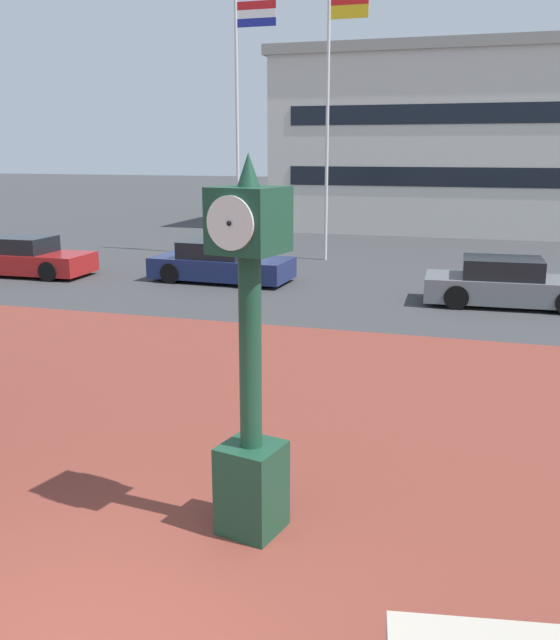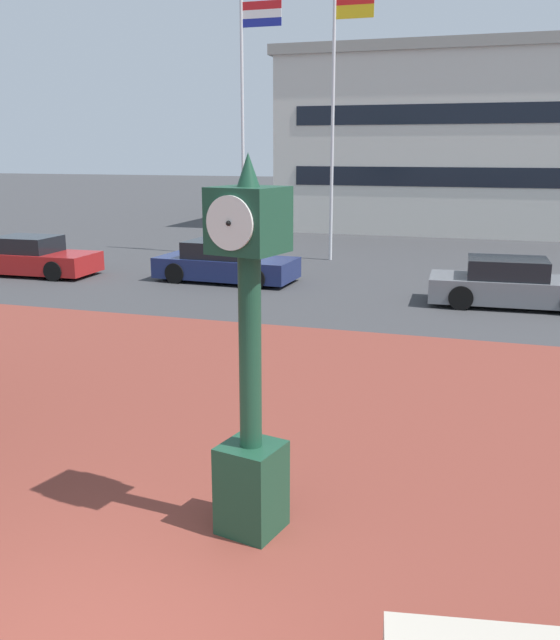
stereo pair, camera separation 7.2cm
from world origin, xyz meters
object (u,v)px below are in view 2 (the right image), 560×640
(car_street_near, at_px, (513,285))
(car_street_far, at_px, (225,263))
(car_street_mid, at_px, (32,258))
(civic_building, at_px, (524,141))
(flagpole_secondary, at_px, (336,107))
(flagpole_primary, at_px, (246,109))
(street_clock, at_px, (250,370))

(car_street_near, bearing_deg, car_street_far, -99.83)
(car_street_mid, bearing_deg, civic_building, 142.86)
(flagpole_secondary, bearing_deg, car_street_far, -113.98)
(car_street_far, relative_size, flagpole_primary, 0.47)
(flagpole_primary, distance_m, flagpole_secondary, 3.46)
(car_street_mid, xyz_separation_m, flagpole_secondary, (8.91, 6.06, 4.99))
(civic_building, bearing_deg, street_clock, -95.77)
(car_street_far, bearing_deg, flagpole_primary, -165.08)
(car_street_near, height_order, car_street_far, same)
(car_street_far, distance_m, flagpole_secondary, 7.61)
(car_street_far, bearing_deg, flagpole_secondary, 158.83)
(car_street_mid, relative_size, flagpole_primary, 0.44)
(street_clock, distance_m, flagpole_secondary, 19.72)
(civic_building, bearing_deg, flagpole_secondary, -113.70)
(car_street_near, relative_size, civic_building, 0.18)
(car_street_mid, xyz_separation_m, flagpole_primary, (5.45, 6.06, 4.97))
(car_street_mid, relative_size, flagpole_secondary, 0.44)
(street_clock, relative_size, car_street_far, 0.91)
(car_street_near, xyz_separation_m, flagpole_secondary, (-6.35, 6.35, 4.99))
(street_clock, bearing_deg, car_street_far, 125.25)
(street_clock, height_order, civic_building, civic_building)
(car_street_mid, distance_m, civic_building, 27.41)
(car_street_near, height_order, flagpole_primary, flagpole_primary)
(street_clock, bearing_deg, car_street_mid, 146.08)
(flagpole_primary, relative_size, civic_building, 0.39)
(flagpole_secondary, bearing_deg, flagpole_primary, 180.00)
(car_street_far, distance_m, flagpole_primary, 7.32)
(car_street_far, bearing_deg, civic_building, 159.04)
(street_clock, relative_size, civic_building, 0.17)
(flagpole_primary, xyz_separation_m, flagpole_secondary, (3.46, -0.00, 0.01))
(car_street_far, height_order, civic_building, civic_building)
(street_clock, distance_m, car_street_far, 15.03)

